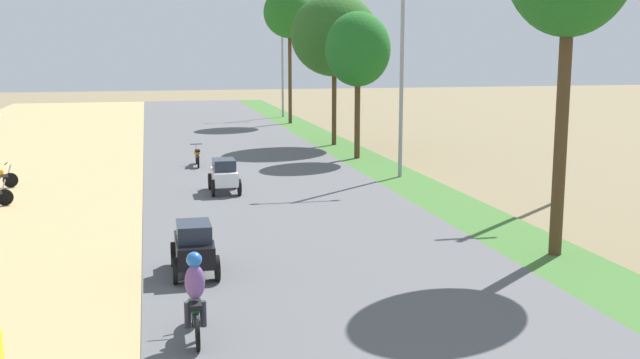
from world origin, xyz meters
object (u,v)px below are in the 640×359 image
object	(u,v)px
median_tree_third	(334,35)
car_hatchback_white	(224,174)
motorbike_foreground_rider	(195,298)
car_hatchback_black	(194,246)
utility_pole_near	(563,70)
streetlamp_near	(402,59)
streetlamp_mid	(282,59)
median_tree_second	(358,50)
motorbike_ahead_second	(197,155)
median_tree_fourth	(290,13)

from	to	relation	value
median_tree_third	car_hatchback_white	bearing A→B (deg)	-119.73
car_hatchback_white	motorbike_foreground_rider	distance (m)	14.27
median_tree_third	car_hatchback_black	bearing A→B (deg)	-111.47
utility_pole_near	streetlamp_near	bearing A→B (deg)	121.89
median_tree_third	motorbike_foreground_rider	distance (m)	28.77
streetlamp_mid	car_hatchback_black	xyz separation A→B (m)	(-9.09, -39.70, -3.67)
motorbike_foreground_rider	median_tree_third	bearing A→B (deg)	71.14
motorbike_foreground_rider	streetlamp_mid	bearing A→B (deg)	77.99
median_tree_second	car_hatchback_white	distance (m)	11.20
median_tree_second	motorbike_foreground_rider	bearing A→B (deg)	-112.66
streetlamp_near	median_tree_second	bearing A→B (deg)	93.22
streetlamp_mid	motorbike_ahead_second	distance (m)	24.71
median_tree_fourth	car_hatchback_white	distance (m)	26.73
median_tree_second	streetlamp_near	size ratio (longest dim) A/B	0.83
median_tree_second	motorbike_foreground_rider	world-z (taller)	median_tree_second
median_tree_second	car_hatchback_white	size ratio (longest dim) A/B	3.45
median_tree_third	median_tree_second	bearing A→B (deg)	-91.54
median_tree_second	median_tree_third	size ratio (longest dim) A/B	0.85
median_tree_fourth	utility_pole_near	bearing A→B (deg)	-82.06
median_tree_second	motorbike_ahead_second	size ratio (longest dim) A/B	3.84
median_tree_third	motorbike_ahead_second	world-z (taller)	median_tree_third
streetlamp_mid	car_hatchback_white	size ratio (longest dim) A/B	3.76
median_tree_third	car_hatchback_white	distance (m)	15.47
median_tree_third	utility_pole_near	size ratio (longest dim) A/B	0.93
median_tree_fourth	motorbike_ahead_second	bearing A→B (deg)	-112.64
streetlamp_near	motorbike_foreground_rider	xyz separation A→B (m)	(-9.32, -16.10, -3.98)
car_hatchback_black	car_hatchback_white	xyz separation A→B (m)	(1.70, 10.03, 0.00)
utility_pole_near	car_hatchback_black	world-z (taller)	utility_pole_near
median_tree_fourth	motorbike_foreground_rider	world-z (taller)	median_tree_fourth
car_hatchback_black	motorbike_foreground_rider	bearing A→B (deg)	-93.23
motorbike_foreground_rider	streetlamp_near	bearing A→B (deg)	59.93
streetlamp_mid	motorbike_foreground_rider	distance (m)	44.94
streetlamp_mid	motorbike_ahead_second	size ratio (longest dim) A/B	4.18
streetlamp_near	utility_pole_near	distance (m)	7.00
streetlamp_near	car_hatchback_white	world-z (taller)	streetlamp_near
streetlamp_near	motorbike_foreground_rider	distance (m)	19.03
streetlamp_near	streetlamp_mid	xyz separation A→B (m)	(0.00, 27.72, -0.42)
streetlamp_near	motorbike_foreground_rider	bearing A→B (deg)	-120.07
motorbike_foreground_rider	motorbike_ahead_second	distance (m)	20.78
median_tree_second	utility_pole_near	bearing A→B (deg)	-70.70
motorbike_ahead_second	streetlamp_near	bearing A→B (deg)	-30.26
median_tree_second	median_tree_fourth	size ratio (longest dim) A/B	0.74
streetlamp_near	car_hatchback_black	distance (m)	15.59
streetlamp_mid	car_hatchback_black	bearing A→B (deg)	-102.90
median_tree_fourth	utility_pole_near	distance (m)	29.27
car_hatchback_white	motorbike_foreground_rider	bearing A→B (deg)	-97.77
utility_pole_near	motorbike_ahead_second	distance (m)	16.22
streetlamp_near	car_hatchback_white	distance (m)	8.67
motorbike_foreground_rider	car_hatchback_white	bearing A→B (deg)	82.23
median_tree_fourth	car_hatchback_white	size ratio (longest dim) A/B	4.64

